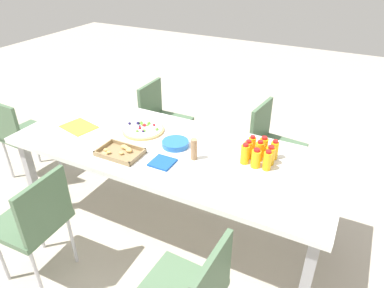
# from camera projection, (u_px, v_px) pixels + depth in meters

# --- Properties ---
(ground_plane) EXTENTS (12.00, 12.00, 0.00)m
(ground_plane) POSITION_uv_depth(u_px,v_px,m) (173.00, 225.00, 2.88)
(ground_plane) COLOR #B2A899
(party_table) EXTENTS (2.34, 0.91, 0.74)m
(party_table) POSITION_uv_depth(u_px,v_px,m) (171.00, 154.00, 2.53)
(party_table) COLOR silver
(party_table) RESTS_ON ground_plane
(chair_near_left) EXTENTS (0.44, 0.44, 0.83)m
(chair_near_left) POSITION_uv_depth(u_px,v_px,m) (272.00, 142.00, 3.06)
(chair_near_left) COLOR #4C6B4C
(chair_near_left) RESTS_ON ground_plane
(chair_end) EXTENTS (0.42, 0.42, 0.83)m
(chair_end) POSITION_uv_depth(u_px,v_px,m) (20.00, 132.00, 3.21)
(chair_end) COLOR #4C6B4C
(chair_end) RESTS_ON ground_plane
(chair_near_right) EXTENTS (0.41, 0.41, 0.83)m
(chair_near_right) POSITION_uv_depth(u_px,v_px,m) (161.00, 117.00, 3.49)
(chair_near_right) COLOR #4C6B4C
(chair_near_right) RESTS_ON ground_plane
(chair_far_right) EXTENTS (0.41, 0.41, 0.83)m
(chair_far_right) POSITION_uv_depth(u_px,v_px,m) (35.00, 219.00, 2.22)
(chair_far_right) COLOR #4C6B4C
(chair_far_right) RESTS_ON ground_plane
(juice_bottle_0) EXTENTS (0.05, 0.05, 0.14)m
(juice_bottle_0) POSITION_uv_depth(u_px,v_px,m) (274.00, 150.00, 2.35)
(juice_bottle_0) COLOR #F9AC14
(juice_bottle_0) RESTS_ON party_table
(juice_bottle_1) EXTENTS (0.06, 0.06, 0.14)m
(juice_bottle_1) POSITION_uv_depth(u_px,v_px,m) (263.00, 147.00, 2.38)
(juice_bottle_1) COLOR #F8B014
(juice_bottle_1) RESTS_ON party_table
(juice_bottle_2) EXTENTS (0.05, 0.05, 0.13)m
(juice_bottle_2) POSITION_uv_depth(u_px,v_px,m) (252.00, 145.00, 2.41)
(juice_bottle_2) COLOR #F9AC14
(juice_bottle_2) RESTS_ON party_table
(juice_bottle_3) EXTENTS (0.06, 0.06, 0.13)m
(juice_bottle_3) POSITION_uv_depth(u_px,v_px,m) (270.00, 156.00, 2.29)
(juice_bottle_3) COLOR #F9AE14
(juice_bottle_3) RESTS_ON party_table
(juice_bottle_4) EXTENTS (0.05, 0.05, 0.15)m
(juice_bottle_4) POSITION_uv_depth(u_px,v_px,m) (259.00, 151.00, 2.33)
(juice_bottle_4) COLOR #FAAB14
(juice_bottle_4) RESTS_ON party_table
(juice_bottle_5) EXTENTS (0.05, 0.05, 0.14)m
(juice_bottle_5) POSITION_uv_depth(u_px,v_px,m) (248.00, 150.00, 2.35)
(juice_bottle_5) COLOR #F9AB14
(juice_bottle_5) RESTS_ON party_table
(juice_bottle_6) EXTENTS (0.05, 0.05, 0.14)m
(juice_bottle_6) POSITION_uv_depth(u_px,v_px,m) (267.00, 161.00, 2.23)
(juice_bottle_6) COLOR #F9AF14
(juice_bottle_6) RESTS_ON party_table
(juice_bottle_7) EXTENTS (0.06, 0.06, 0.13)m
(juice_bottle_7) POSITION_uv_depth(u_px,v_px,m) (256.00, 158.00, 2.26)
(juice_bottle_7) COLOR #F9AD14
(juice_bottle_7) RESTS_ON party_table
(juice_bottle_8) EXTENTS (0.06, 0.06, 0.15)m
(juice_bottle_8) POSITION_uv_depth(u_px,v_px,m) (245.00, 154.00, 2.30)
(juice_bottle_8) COLOR #F8AE14
(juice_bottle_8) RESTS_ON party_table
(fruit_pizza) EXTENTS (0.32, 0.32, 0.05)m
(fruit_pizza) POSITION_uv_depth(u_px,v_px,m) (143.00, 129.00, 2.71)
(fruit_pizza) COLOR tan
(fruit_pizza) RESTS_ON party_table
(snack_tray) EXTENTS (0.30, 0.20, 0.04)m
(snack_tray) POSITION_uv_depth(u_px,v_px,m) (120.00, 152.00, 2.42)
(snack_tray) COLOR olive
(snack_tray) RESTS_ON party_table
(plate_stack) EXTENTS (0.19, 0.19, 0.04)m
(plate_stack) POSITION_uv_depth(u_px,v_px,m) (175.00, 144.00, 2.51)
(plate_stack) COLOR blue
(plate_stack) RESTS_ON party_table
(napkin_stack) EXTENTS (0.15, 0.15, 0.01)m
(napkin_stack) POSITION_uv_depth(u_px,v_px,m) (162.00, 162.00, 2.32)
(napkin_stack) COLOR #194CA5
(napkin_stack) RESTS_ON party_table
(cardboard_tube) EXTENTS (0.04, 0.04, 0.15)m
(cardboard_tube) POSITION_uv_depth(u_px,v_px,m) (194.00, 149.00, 2.34)
(cardboard_tube) COLOR #9E7A56
(cardboard_tube) RESTS_ON party_table
(paper_folder) EXTENTS (0.30, 0.25, 0.01)m
(paper_folder) POSITION_uv_depth(u_px,v_px,m) (79.00, 127.00, 2.77)
(paper_folder) COLOR yellow
(paper_folder) RESTS_ON party_table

